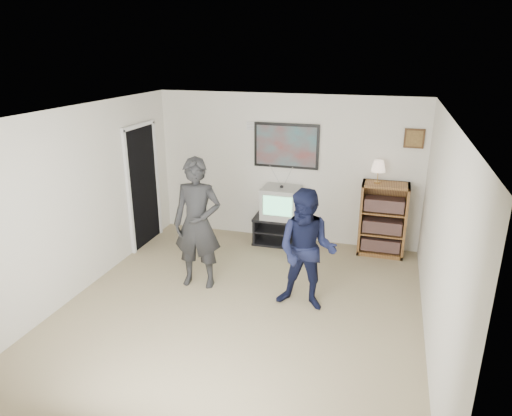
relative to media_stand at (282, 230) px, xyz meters
The scene contains 13 objects.
room_shell 2.14m from the media_stand, 90.54° to the right, with size 4.51×5.00×2.51m.
media_stand is the anchor object (origin of this frame).
crt_television 0.50m from the media_stand, behind, with size 0.62×0.52×0.52m, color #9F9F9A, non-canonical shape.
bookshelf 1.68m from the media_stand, ahead, with size 0.72×0.41×1.19m, color brown, non-canonical shape.
table_lamp 1.88m from the media_stand, ahead, with size 0.22×0.22×0.36m, color beige, non-canonical shape.
person_tall 2.03m from the media_stand, 114.27° to the right, with size 0.67×0.44×1.83m, color black.
person_short 2.13m from the media_stand, 68.27° to the right, with size 0.77×0.60×1.59m, color black.
controller_left 1.91m from the media_stand, 116.36° to the right, with size 0.03×0.11×0.03m, color white.
controller_right 2.08m from the media_stand, 64.60° to the right, with size 0.04×0.13×0.04m, color white.
poster 1.43m from the media_stand, 94.13° to the left, with size 1.10×0.03×0.75m, color black.
air_vent 1.82m from the media_stand, 156.23° to the left, with size 0.28×0.02×0.14m, color white.
small_picture 2.59m from the media_stand, ahead, with size 0.30×0.03×0.30m, color #462716.
doorway 2.46m from the media_stand, 164.38° to the right, with size 0.03×0.85×2.00m, color black.
Camera 1 is at (1.66, -4.85, 3.18)m, focal length 32.00 mm.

